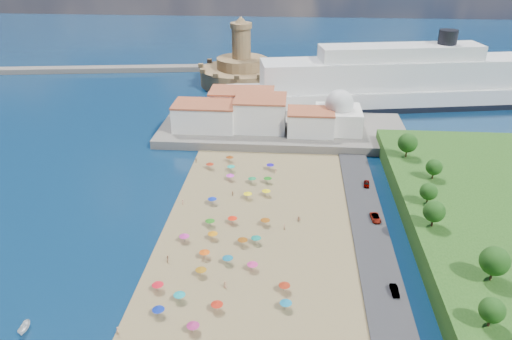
{
  "coord_description": "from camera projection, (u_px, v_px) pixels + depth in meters",
  "views": [
    {
      "loc": [
        13.91,
        -99.97,
        68.46
      ],
      "look_at": [
        4.0,
        25.0,
        8.0
      ],
      "focal_mm": 35.0,
      "sensor_mm": 36.0,
      "label": 1
    }
  ],
  "objects": [
    {
      "name": "ground",
      "position": [
        231.0,
        244.0,
        120.49
      ],
      "size": [
        700.0,
        700.0,
        0.0
      ],
      "primitive_type": "plane",
      "color": "#071938",
      "rests_on": "ground"
    },
    {
      "name": "terrace",
      "position": [
        282.0,
        130.0,
        184.67
      ],
      "size": [
        90.0,
        36.0,
        3.0
      ],
      "primitive_type": "cube",
      "color": "#59544C",
      "rests_on": "ground"
    },
    {
      "name": "jetty",
      "position": [
        235.0,
        101.0,
        217.79
      ],
      "size": [
        18.0,
        70.0,
        2.4
      ],
      "primitive_type": "cube",
      "color": "#59544C",
      "rests_on": "ground"
    },
    {
      "name": "breakwater",
      "position": [
        62.0,
        70.0,
        265.13
      ],
      "size": [
        199.03,
        34.77,
        2.6
      ],
      "primitive_type": "cube",
      "rotation": [
        0.0,
        0.0,
        0.14
      ],
      "color": "#59544C",
      "rests_on": "ground"
    },
    {
      "name": "waterfront_buildings",
      "position": [
        247.0,
        112.0,
        183.41
      ],
      "size": [
        57.0,
        29.0,
        11.0
      ],
      "color": "silver",
      "rests_on": "terrace"
    },
    {
      "name": "domed_building",
      "position": [
        339.0,
        114.0,
        178.2
      ],
      "size": [
        16.0,
        16.0,
        15.0
      ],
      "color": "silver",
      "rests_on": "terrace"
    },
    {
      "name": "fortress",
      "position": [
        242.0,
        71.0,
        242.35
      ],
      "size": [
        40.0,
        40.0,
        32.4
      ],
      "color": "olive",
      "rests_on": "ground"
    },
    {
      "name": "cruise_ship",
      "position": [
        397.0,
        84.0,
        211.31
      ],
      "size": [
        146.6,
        47.3,
        31.7
      ],
      "color": "black",
      "rests_on": "ground"
    },
    {
      "name": "beach_parasols",
      "position": [
        221.0,
        253.0,
        113.4
      ],
      "size": [
        29.26,
        114.15,
        2.2
      ],
      "color": "gray",
      "rests_on": "beach"
    },
    {
      "name": "beachgoers",
      "position": [
        220.0,
        243.0,
        118.78
      ],
      "size": [
        36.26,
        99.47,
        1.87
      ],
      "color": "tan",
      "rests_on": "beach"
    },
    {
      "name": "parked_cars",
      "position": [
        376.0,
        220.0,
        127.63
      ],
      "size": [
        2.66,
        52.11,
        1.37
      ],
      "color": "gray",
      "rests_on": "promenade"
    },
    {
      "name": "hillside_trees",
      "position": [
        453.0,
        226.0,
        108.98
      ],
      "size": [
        12.6,
        105.44,
        7.54
      ],
      "color": "#382314",
      "rests_on": "hillside"
    }
  ]
}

